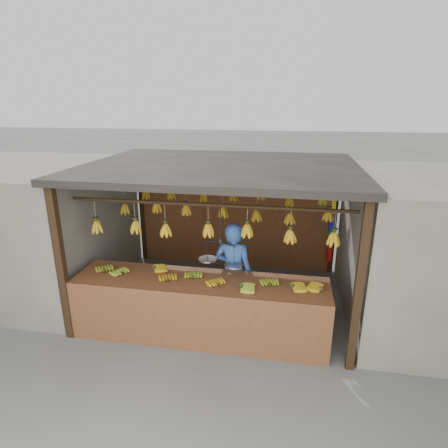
# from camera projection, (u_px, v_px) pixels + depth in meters

# --- Properties ---
(ground) EXTENTS (80.00, 80.00, 0.00)m
(ground) POSITION_uv_depth(u_px,v_px,m) (221.00, 298.00, 6.68)
(ground) COLOR #5B5B57
(stall) EXTENTS (4.30, 3.30, 2.40)m
(stall) POSITION_uv_depth(u_px,v_px,m) (224.00, 186.00, 6.37)
(stall) COLOR black
(stall) RESTS_ON ground
(neighbor_left) EXTENTS (3.00, 3.00, 2.30)m
(neighbor_left) POSITION_uv_depth(u_px,v_px,m) (30.00, 226.00, 6.92)
(neighbor_left) COLOR slate
(neighbor_left) RESTS_ON ground
(counter) EXTENTS (3.69, 0.84, 0.96)m
(counter) POSITION_uv_depth(u_px,v_px,m) (198.00, 296.00, 5.32)
(counter) COLOR brown
(counter) RESTS_ON ground
(hanging_bananas) EXTENTS (3.59, 2.24, 0.39)m
(hanging_bananas) POSITION_uv_depth(u_px,v_px,m) (221.00, 212.00, 6.17)
(hanging_bananas) COLOR #BF8D14
(hanging_bananas) RESTS_ON ground
(balance_scale) EXTENTS (0.66, 0.39, 0.86)m
(balance_scale) POSITION_uv_depth(u_px,v_px,m) (221.00, 259.00, 5.34)
(balance_scale) COLOR black
(balance_scale) RESTS_ON ground
(vendor) EXTENTS (0.64, 0.47, 1.63)m
(vendor) POSITION_uv_depth(u_px,v_px,m) (233.00, 272.00, 5.81)
(vendor) COLOR #3359A5
(vendor) RESTS_ON ground
(bag_bundles) EXTENTS (0.08, 0.26, 1.33)m
(bag_bundles) POSITION_uv_depth(u_px,v_px,m) (331.00, 228.00, 7.31)
(bag_bundles) COLOR yellow
(bag_bundles) RESTS_ON ground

